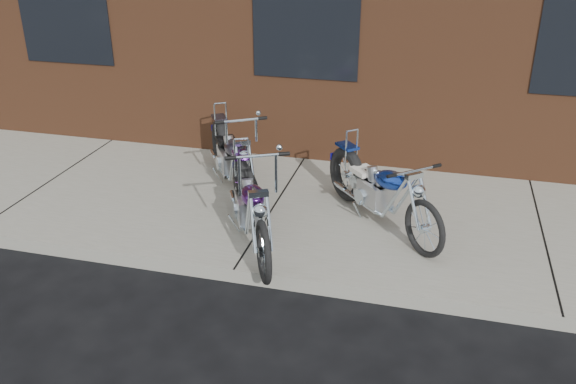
# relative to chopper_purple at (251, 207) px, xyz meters

# --- Properties ---
(ground) EXTENTS (120.00, 120.00, 0.00)m
(ground) POSITION_rel_chopper_purple_xyz_m (0.01, -0.62, -0.53)
(ground) COLOR black
(ground) RESTS_ON ground
(sidewalk) EXTENTS (22.00, 3.00, 0.15)m
(sidewalk) POSITION_rel_chopper_purple_xyz_m (0.01, 0.88, -0.46)
(sidewalk) COLOR #A4A092
(sidewalk) RESTS_ON ground
(chopper_purple) EXTENTS (1.03, 1.94, 1.19)m
(chopper_purple) POSITION_rel_chopper_purple_xyz_m (0.00, 0.00, 0.00)
(chopper_purple) COLOR black
(chopper_purple) RESTS_ON sidewalk
(chopper_blue) EXTENTS (1.46, 1.62, 0.91)m
(chopper_blue) POSITION_rel_chopper_purple_xyz_m (1.25, 0.72, -0.01)
(chopper_blue) COLOR black
(chopper_blue) RESTS_ON sidewalk
(chopper_third) EXTENTS (1.22, 1.85, 1.08)m
(chopper_third) POSITION_rel_chopper_purple_xyz_m (-0.63, 1.21, 0.00)
(chopper_third) COLOR black
(chopper_third) RESTS_ON sidewalk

